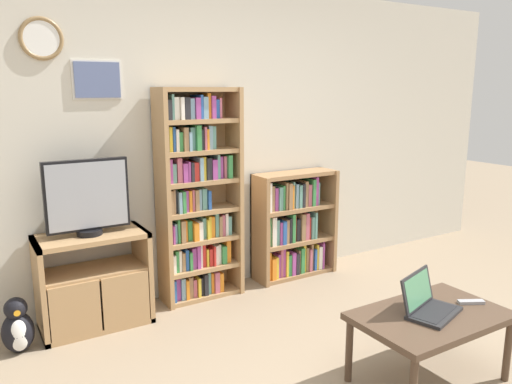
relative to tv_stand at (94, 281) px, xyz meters
name	(u,v)px	position (x,y,z in m)	size (l,w,h in m)	color
wall_back	(206,141)	(1.06, 0.27, 0.95)	(6.94, 0.09, 2.60)	beige
tv_stand	(94,281)	(0.00, 0.00, 0.00)	(0.78, 0.41, 0.71)	tan
television	(87,198)	(-0.01, 0.00, 0.63)	(0.58, 0.18, 0.55)	black
bookshelf_tall	(196,198)	(0.88, 0.10, 0.51)	(0.68, 0.28, 1.75)	tan
bookshelf_short	(291,227)	(1.84, 0.10, 0.12)	(0.81, 0.28, 0.99)	#9E754C
coffee_table	(431,321)	(1.54, -1.77, 0.04)	(0.91, 0.57, 0.44)	#4C3828
laptop	(427,303)	(1.52, -1.75, 0.14)	(0.42, 0.35, 0.23)	#232326
remote_near_laptop	(471,302)	(1.86, -1.80, 0.10)	(0.16, 0.12, 0.02)	#99999E
penguin_figurine	(18,328)	(-0.54, -0.12, -0.18)	(0.21, 0.19, 0.39)	black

